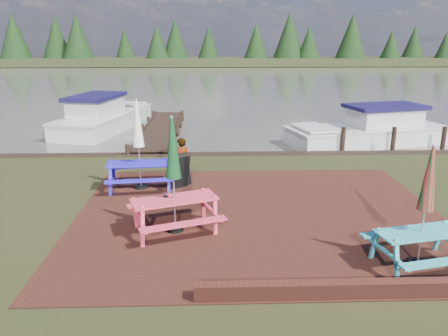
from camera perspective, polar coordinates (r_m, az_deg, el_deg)
name	(u,v)px	position (r m, az deg, el deg)	size (l,w,h in m)	color
ground	(264,233)	(9.98, 5.28, -8.41)	(120.00, 120.00, 0.00)	black
paving	(259,215)	(10.88, 4.63, -6.15)	(9.00, 7.50, 0.02)	#3D1C13
brick_wall	(405,282)	(8.41, 22.57, -13.64)	(6.21, 1.79, 0.30)	#4C1E16
water	(221,81)	(46.18, -0.45, 11.34)	(120.00, 60.00, 0.02)	#4A473F
far_treeline	(216,44)	(74.99, -1.06, 15.86)	(120.00, 10.00, 8.10)	black
picnic_table_teal	(423,226)	(9.04, 24.51, -6.92)	(1.98, 1.83, 2.37)	teal
picnic_table_red	(174,193)	(9.72, -6.53, -3.30)	(2.34, 2.21, 2.61)	#DD3850
picnic_table_blue	(139,159)	(12.70, -10.99, 1.22)	(2.03, 1.84, 2.59)	#271BCD
chalkboard	(180,171)	(12.73, -5.72, -0.43)	(0.62, 0.87, 0.96)	black
jetty	(161,129)	(20.78, -8.26, 5.05)	(1.76, 9.08, 1.00)	black
boat_jetty	(103,118)	(22.62, -15.48, 6.29)	(3.88, 7.28, 2.01)	beige
boat_near	(370,132)	(19.83, 18.51, 4.52)	(7.19, 3.93, 1.85)	beige
person	(181,138)	(15.40, -5.67, 3.90)	(0.62, 0.41, 1.69)	gray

